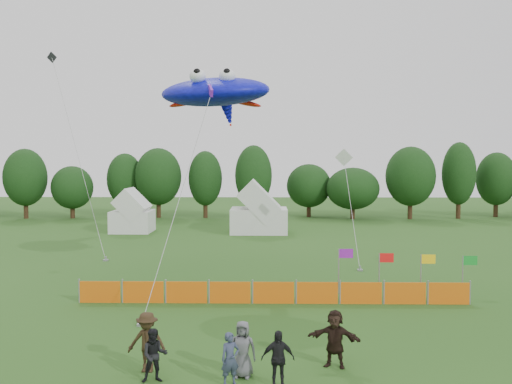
{
  "coord_description": "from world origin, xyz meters",
  "views": [
    {
      "loc": [
        0.46,
        -18.51,
        6.62
      ],
      "look_at": [
        0.0,
        6.0,
        5.2
      ],
      "focal_mm": 40.0,
      "sensor_mm": 36.0,
      "label": 1
    }
  ],
  "objects_px": {
    "spectator_c": "(147,342)",
    "stingray_kite": "(216,93)",
    "barrier_fence": "(273,293)",
    "spectator_a": "(230,359)",
    "tent_right": "(259,213)",
    "spectator_e": "(243,349)",
    "tent_left": "(132,214)",
    "spectator_b": "(155,355)",
    "spectator_f": "(335,339)",
    "spectator_d": "(278,359)"
  },
  "relations": [
    {
      "from": "spectator_a",
      "to": "tent_right",
      "type": "bearing_deg",
      "value": 64.51
    },
    {
      "from": "spectator_d",
      "to": "spectator_f",
      "type": "distance_m",
      "value": 2.47
    },
    {
      "from": "tent_left",
      "to": "spectator_a",
      "type": "xyz_separation_m",
      "value": [
        11.11,
        -34.86,
        -0.83
      ]
    },
    {
      "from": "spectator_d",
      "to": "barrier_fence",
      "type": "bearing_deg",
      "value": 83.87
    },
    {
      "from": "tent_left",
      "to": "spectator_e",
      "type": "distance_m",
      "value": 36.1
    },
    {
      "from": "spectator_d",
      "to": "spectator_a",
      "type": "bearing_deg",
      "value": 169.39
    },
    {
      "from": "spectator_f",
      "to": "stingray_kite",
      "type": "xyz_separation_m",
      "value": [
        -4.83,
        12.22,
        9.14
      ]
    },
    {
      "from": "spectator_c",
      "to": "spectator_f",
      "type": "distance_m",
      "value": 5.91
    },
    {
      "from": "spectator_f",
      "to": "tent_left",
      "type": "bearing_deg",
      "value": 131.69
    },
    {
      "from": "spectator_c",
      "to": "stingray_kite",
      "type": "bearing_deg",
      "value": 89.71
    },
    {
      "from": "stingray_kite",
      "to": "spectator_a",
      "type": "bearing_deg",
      "value": -83.38
    },
    {
      "from": "spectator_c",
      "to": "spectator_e",
      "type": "distance_m",
      "value": 3.01
    },
    {
      "from": "spectator_b",
      "to": "spectator_d",
      "type": "height_order",
      "value": "spectator_d"
    },
    {
      "from": "spectator_e",
      "to": "spectator_c",
      "type": "bearing_deg",
      "value": -178.73
    },
    {
      "from": "spectator_c",
      "to": "spectator_f",
      "type": "xyz_separation_m",
      "value": [
        5.89,
        0.52,
        -0.02
      ]
    },
    {
      "from": "tent_right",
      "to": "spectator_e",
      "type": "height_order",
      "value": "tent_right"
    },
    {
      "from": "spectator_d",
      "to": "spectator_e",
      "type": "xyz_separation_m",
      "value": [
        -1.05,
        0.74,
        0.03
      ]
    },
    {
      "from": "spectator_b",
      "to": "spectator_c",
      "type": "distance_m",
      "value": 0.92
    },
    {
      "from": "spectator_a",
      "to": "spectator_b",
      "type": "xyz_separation_m",
      "value": [
        -2.26,
        0.19,
        0.02
      ]
    },
    {
      "from": "spectator_e",
      "to": "spectator_b",
      "type": "bearing_deg",
      "value": -161.93
    },
    {
      "from": "tent_left",
      "to": "spectator_c",
      "type": "bearing_deg",
      "value": -75.96
    },
    {
      "from": "tent_right",
      "to": "spectator_f",
      "type": "xyz_separation_m",
      "value": [
        2.86,
        -33.01,
        -0.91
      ]
    },
    {
      "from": "barrier_fence",
      "to": "spectator_e",
      "type": "bearing_deg",
      "value": -96.72
    },
    {
      "from": "tent_right",
      "to": "spectator_f",
      "type": "bearing_deg",
      "value": -85.04
    },
    {
      "from": "tent_left",
      "to": "spectator_a",
      "type": "height_order",
      "value": "tent_left"
    },
    {
      "from": "tent_left",
      "to": "spectator_f",
      "type": "height_order",
      "value": "tent_left"
    },
    {
      "from": "barrier_fence",
      "to": "stingray_kite",
      "type": "bearing_deg",
      "value": 124.68
    },
    {
      "from": "spectator_b",
      "to": "stingray_kite",
      "type": "height_order",
      "value": "stingray_kite"
    },
    {
      "from": "barrier_fence",
      "to": "spectator_b",
      "type": "relative_size",
      "value": 11.16
    },
    {
      "from": "stingray_kite",
      "to": "spectator_c",
      "type": "bearing_deg",
      "value": -94.73
    },
    {
      "from": "tent_left",
      "to": "stingray_kite",
      "type": "bearing_deg",
      "value": -65.72
    },
    {
      "from": "barrier_fence",
      "to": "tent_left",
      "type": "bearing_deg",
      "value": 116.18
    },
    {
      "from": "tent_left",
      "to": "spectator_a",
      "type": "relative_size",
      "value": 2.31
    },
    {
      "from": "tent_right",
      "to": "spectator_e",
      "type": "relative_size",
      "value": 2.97
    },
    {
      "from": "spectator_d",
      "to": "stingray_kite",
      "type": "height_order",
      "value": "stingray_kite"
    },
    {
      "from": "tent_left",
      "to": "stingray_kite",
      "type": "height_order",
      "value": "stingray_kite"
    },
    {
      "from": "stingray_kite",
      "to": "barrier_fence",
      "type": "bearing_deg",
      "value": -55.32
    },
    {
      "from": "spectator_b",
      "to": "barrier_fence",
      "type": "bearing_deg",
      "value": 56.34
    },
    {
      "from": "barrier_fence",
      "to": "spectator_e",
      "type": "distance_m",
      "value": 8.9
    },
    {
      "from": "spectator_a",
      "to": "spectator_b",
      "type": "bearing_deg",
      "value": 150.23
    },
    {
      "from": "spectator_b",
      "to": "spectator_e",
      "type": "distance_m",
      "value": 2.63
    },
    {
      "from": "tent_left",
      "to": "tent_right",
      "type": "xyz_separation_m",
      "value": [
        11.49,
        -0.31,
        0.21
      ]
    },
    {
      "from": "spectator_e",
      "to": "tent_left",
      "type": "bearing_deg",
      "value": 117.04
    },
    {
      "from": "spectator_f",
      "to": "stingray_kite",
      "type": "bearing_deg",
      "value": 129.97
    },
    {
      "from": "barrier_fence",
      "to": "spectator_d",
      "type": "xyz_separation_m",
      "value": [
        0.01,
        -9.56,
        0.33
      ]
    },
    {
      "from": "spectator_f",
      "to": "spectator_c",
      "type": "bearing_deg",
      "value": -156.54
    },
    {
      "from": "spectator_a",
      "to": "spectator_f",
      "type": "relative_size",
      "value": 0.85
    },
    {
      "from": "tent_right",
      "to": "tent_left",
      "type": "bearing_deg",
      "value": 178.43
    },
    {
      "from": "tent_right",
      "to": "spectator_f",
      "type": "distance_m",
      "value": 33.15
    },
    {
      "from": "barrier_fence",
      "to": "tent_right",
      "type": "bearing_deg",
      "value": 92.28
    }
  ]
}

